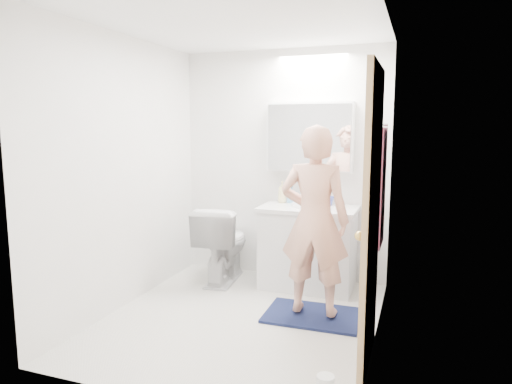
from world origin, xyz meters
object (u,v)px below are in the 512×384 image
at_px(toilet, 223,243).
at_px(soap_bottle_b, 292,195).
at_px(vanity_cabinet, 308,249).
at_px(medicine_cabinet, 310,137).
at_px(person, 314,221).
at_px(soap_bottle_a, 282,192).
at_px(toilet_paper_roll, 325,384).
at_px(toothbrush_cup, 329,201).

distance_m(toilet, soap_bottle_b, 0.88).
xyz_separation_m(vanity_cabinet, medicine_cabinet, (-0.05, 0.21, 1.11)).
distance_m(person, soap_bottle_a, 1.03).
relative_size(vanity_cabinet, toilet, 1.12).
distance_m(medicine_cabinet, soap_bottle_a, 0.63).
xyz_separation_m(medicine_cabinet, toilet_paper_roll, (0.58, -1.99, -1.45)).
xyz_separation_m(person, soap_bottle_b, (-0.44, 0.90, 0.07)).
distance_m(medicine_cabinet, toilet_paper_roll, 2.53).
distance_m(soap_bottle_a, toothbrush_cup, 0.50).
height_order(toothbrush_cup, toilet_paper_roll, toothbrush_cup).
height_order(medicine_cabinet, soap_bottle_a, medicine_cabinet).
height_order(toilet, soap_bottle_b, soap_bottle_b).
bearing_deg(toilet_paper_roll, soap_bottle_b, 111.20).
bearing_deg(medicine_cabinet, toothbrush_cup, -12.82).
bearing_deg(toothbrush_cup, toilet, -165.38).
distance_m(medicine_cabinet, toothbrush_cup, 0.67).
relative_size(toilet, toothbrush_cup, 8.35).
distance_m(medicine_cabinet, person, 1.17).
relative_size(medicine_cabinet, soap_bottle_a, 3.91).
relative_size(soap_bottle_a, toilet_paper_roll, 2.05).
height_order(vanity_cabinet, soap_bottle_a, soap_bottle_a).
height_order(toilet, soap_bottle_a, soap_bottle_a).
height_order(person, toilet_paper_roll, person).
distance_m(vanity_cabinet, toothbrush_cup, 0.53).
xyz_separation_m(person, toilet_paper_roll, (0.32, -1.06, -0.79)).
distance_m(toothbrush_cup, toilet_paper_roll, 2.14).
height_order(medicine_cabinet, toilet, medicine_cabinet).
height_order(soap_bottle_a, soap_bottle_b, soap_bottle_a).
distance_m(vanity_cabinet, toilet_paper_roll, 1.89).
bearing_deg(toilet_paper_roll, toothbrush_cup, 100.65).
bearing_deg(person, medicine_cabinet, -75.01).
bearing_deg(soap_bottle_a, toothbrush_cup, 1.17).
xyz_separation_m(person, soap_bottle_a, (-0.54, 0.87, 0.10)).
height_order(soap_bottle_b, toilet_paper_roll, soap_bottle_b).
bearing_deg(toilet, soap_bottle_a, -160.60).
xyz_separation_m(medicine_cabinet, toothbrush_cup, (0.22, -0.05, -0.64)).
bearing_deg(soap_bottle_a, vanity_cabinet, -25.09).
xyz_separation_m(medicine_cabinet, toilet, (-0.83, -0.33, -1.10)).
bearing_deg(toilet, toilet_paper_roll, 124.61).
relative_size(person, toilet_paper_roll, 14.33).
distance_m(vanity_cabinet, soap_bottle_a, 0.65).
bearing_deg(soap_bottle_b, person, -63.83).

